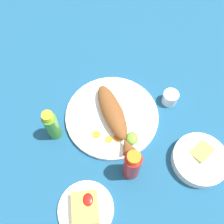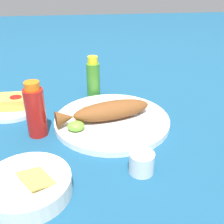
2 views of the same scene
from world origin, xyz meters
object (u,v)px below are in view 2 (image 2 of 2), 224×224
object	(u,v)px
salt_cup	(142,164)
hot_sauce_bottle_red	(35,111)
main_plate	(112,121)
fried_fish	(107,111)
hot_sauce_bottle_green	(93,78)
side_plate_fries	(13,109)
guacamole_bowl	(28,185)
fork_far	(141,121)
fork_near	(140,114)

from	to	relation	value
salt_cup	hot_sauce_bottle_red	bearing A→B (deg)	142.76
salt_cup	main_plate	bearing A→B (deg)	100.05
fried_fish	hot_sauce_bottle_green	size ratio (longest dim) A/B	1.98
hot_sauce_bottle_green	fried_fish	bearing A→B (deg)	-83.12
side_plate_fries	fried_fish	bearing A→B (deg)	-22.81
fried_fish	hot_sauce_bottle_red	xyz separation A→B (m)	(-0.20, -0.03, 0.03)
hot_sauce_bottle_red	fried_fish	bearing A→B (deg)	9.04
hot_sauce_bottle_red	guacamole_bowl	bearing A→B (deg)	-88.76
hot_sauce_bottle_green	hot_sauce_bottle_red	bearing A→B (deg)	-124.95
hot_sauce_bottle_green	main_plate	bearing A→B (deg)	-78.78
side_plate_fries	guacamole_bowl	distance (m)	0.40
fried_fish	hot_sauce_bottle_green	bearing A→B (deg)	83.54
fried_fish	fork_far	distance (m)	0.10
guacamole_bowl	fried_fish	bearing A→B (deg)	54.00
hot_sauce_bottle_red	hot_sauce_bottle_green	size ratio (longest dim) A/B	1.09
fried_fish	fork_near	world-z (taller)	fried_fish
hot_sauce_bottle_red	side_plate_fries	bearing A→B (deg)	122.58
fried_fish	guacamole_bowl	size ratio (longest dim) A/B	1.58
fried_fish	salt_cup	bearing A→B (deg)	-89.25
fork_near	salt_cup	xyz separation A→B (m)	(-0.05, -0.24, 0.00)
hot_sauce_bottle_green	fork_far	bearing A→B (deg)	-63.06
guacamole_bowl	side_plate_fries	bearing A→B (deg)	105.08
fork_near	hot_sauce_bottle_green	distance (m)	0.24
main_plate	fork_far	xyz separation A→B (m)	(0.08, -0.03, 0.01)
fork_far	hot_sauce_bottle_green	bearing A→B (deg)	105.81
fried_fish	guacamole_bowl	xyz separation A→B (m)	(-0.19, -0.26, -0.02)
main_plate	salt_cup	world-z (taller)	salt_cup
main_plate	fork_near	distance (m)	0.09
main_plate	fork_near	xyz separation A→B (m)	(0.09, 0.01, 0.01)
salt_cup	guacamole_bowl	size ratio (longest dim) A/B	0.32
main_plate	fork_near	size ratio (longest dim) A/B	1.84
fried_fish	guacamole_bowl	distance (m)	0.33
fork_near	fork_far	world-z (taller)	same
side_plate_fries	fork_far	bearing A→B (deg)	-21.42
fork_far	salt_cup	xyz separation A→B (m)	(-0.04, -0.19, 0.00)
fork_near	hot_sauce_bottle_red	world-z (taller)	hot_sauce_bottle_red
main_plate	fried_fish	distance (m)	0.04
hot_sauce_bottle_red	main_plate	bearing A→B (deg)	9.36
guacamole_bowl	fork_near	bearing A→B (deg)	43.55
side_plate_fries	main_plate	bearing A→B (deg)	-21.17
side_plate_fries	fork_near	bearing A→B (deg)	-15.27
fried_fish	side_plate_fries	size ratio (longest dim) A/B	1.66
hot_sauce_bottle_red	side_plate_fries	size ratio (longest dim) A/B	0.91
main_plate	hot_sauce_bottle_red	bearing A→B (deg)	-170.64
hot_sauce_bottle_red	salt_cup	bearing A→B (deg)	-37.24
hot_sauce_bottle_green	side_plate_fries	world-z (taller)	hot_sauce_bottle_green
fork_far	hot_sauce_bottle_green	world-z (taller)	hot_sauce_bottle_green
fork_near	fork_far	distance (m)	0.05
salt_cup	guacamole_bowl	xyz separation A→B (m)	(-0.25, -0.04, 0.00)
fork_far	salt_cup	size ratio (longest dim) A/B	3.17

